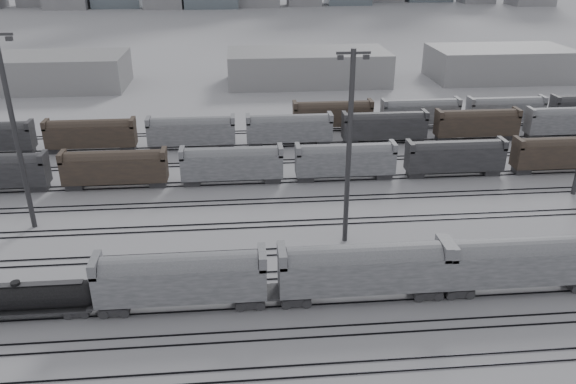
{
  "coord_description": "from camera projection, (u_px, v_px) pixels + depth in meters",
  "views": [
    {
      "loc": [
        -7.64,
        -45.75,
        33.46
      ],
      "look_at": [
        -1.82,
        19.13,
        4.0
      ],
      "focal_mm": 35.0,
      "sensor_mm": 36.0,
      "label": 1
    }
  ],
  "objects": [
    {
      "name": "warehouse_mid",
      "position": [
        308.0,
        67.0,
        141.31
      ],
      "size": [
        40.0,
        18.0,
        8.0
      ],
      "primitive_type": "cube",
      "color": "gray",
      "rests_on": "ground"
    },
    {
      "name": "bg_string_mid",
      "position": [
        384.0,
        128.0,
        99.81
      ],
      "size": [
        151.0,
        3.0,
        5.6
      ],
      "color": "#262629",
      "rests_on": "ground"
    },
    {
      "name": "bg_string_far",
      "position": [
        463.0,
        112.0,
        108.49
      ],
      "size": [
        66.0,
        3.0,
        5.6
      ],
      "color": "#46382C",
      "rests_on": "ground"
    },
    {
      "name": "light_mast_b",
      "position": [
        14.0,
        130.0,
        66.15
      ],
      "size": [
        3.9,
        0.62,
        24.37
      ],
      "color": "#373739",
      "rests_on": "ground"
    },
    {
      "name": "tank_car_b",
      "position": [
        19.0,
        298.0,
        53.55
      ],
      "size": [
        15.36,
        2.56,
        3.8
      ],
      "color": "#262629",
      "rests_on": "ground"
    },
    {
      "name": "hopper_car_a",
      "position": [
        181.0,
        277.0,
        54.21
      ],
      "size": [
        16.55,
        3.29,
        5.92
      ],
      "color": "#262629",
      "rests_on": "ground"
    },
    {
      "name": "tracks",
      "position": [
        303.0,
        225.0,
        71.78
      ],
      "size": [
        220.0,
        71.5,
        0.16
      ],
      "color": "black",
      "rests_on": "ground"
    },
    {
      "name": "warehouse_left",
      "position": [
        21.0,
        72.0,
        135.61
      ],
      "size": [
        50.0,
        18.0,
        8.0
      ],
      "primitive_type": "cube",
      "color": "gray",
      "rests_on": "ground"
    },
    {
      "name": "ground",
      "position": [
        323.0,
        306.0,
        55.93
      ],
      "size": [
        900.0,
        900.0,
        0.0
      ],
      "primitive_type": "plane",
      "color": "silver",
      "rests_on": "ground"
    },
    {
      "name": "hopper_car_b",
      "position": [
        363.0,
        267.0,
        55.63
      ],
      "size": [
        16.9,
        3.36,
        6.04
      ],
      "color": "#262629",
      "rests_on": "ground"
    },
    {
      "name": "bg_string_near",
      "position": [
        345.0,
        162.0,
        84.47
      ],
      "size": [
        151.0,
        3.0,
        5.6
      ],
      "color": "gray",
      "rests_on": "ground"
    },
    {
      "name": "warehouse_right",
      "position": [
        499.0,
        63.0,
        145.39
      ],
      "size": [
        35.0,
        18.0,
        8.0
      ],
      "primitive_type": "cube",
      "color": "gray",
      "rests_on": "ground"
    },
    {
      "name": "light_mast_c",
      "position": [
        349.0,
        146.0,
        63.2
      ],
      "size": [
        3.68,
        0.59,
        22.98
      ],
      "color": "#373739",
      "rests_on": "ground"
    },
    {
      "name": "hopper_car_c",
      "position": [
        524.0,
        260.0,
        57.01
      ],
      "size": [
        16.67,
        3.31,
        5.96
      ],
      "color": "#262629",
      "rests_on": "ground"
    }
  ]
}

